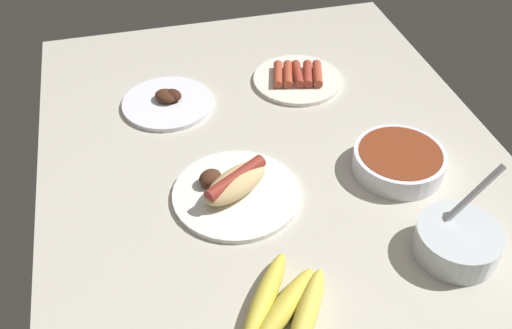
{
  "coord_description": "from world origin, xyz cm",
  "views": [
    {
      "loc": [
        -78.22,
        24.53,
        73.36
      ],
      "look_at": [
        -1.94,
        4.98,
        3.0
      ],
      "focal_mm": 40.15,
      "sensor_mm": 36.0,
      "label": 1
    }
  ],
  "objects": [
    {
      "name": "plate_grilled_meat",
      "position": [
        25.05,
        17.85,
        0.78
      ],
      "size": [
        19.67,
        19.67,
        3.32
      ],
      "color": "white",
      "rests_on": "ground_plane"
    },
    {
      "name": "ground_plane",
      "position": [
        0.0,
        0.0,
        -1.5
      ],
      "size": [
        120.0,
        90.0,
        3.0
      ],
      "primitive_type": "cube",
      "color": "beige"
    },
    {
      "name": "bowl_chili",
      "position": [
        -6.8,
        -21.53,
        2.42
      ],
      "size": [
        17.27,
        17.27,
        4.38
      ],
      "color": "white",
      "rests_on": "ground_plane"
    },
    {
      "name": "banana_bunch",
      "position": [
        -32.08,
        8.16,
        1.75
      ],
      "size": [
        20.96,
        17.23,
        3.76
      ],
      "color": "#E5D14C",
      "rests_on": "ground_plane"
    },
    {
      "name": "plate_sausages",
      "position": [
        26.74,
        -12.18,
        0.98
      ],
      "size": [
        20.24,
        20.24,
        3.05
      ],
      "color": "white",
      "rests_on": "ground_plane"
    },
    {
      "name": "bowl_coleslaw",
      "position": [
        -27.74,
        -21.96,
        2.93
      ],
      "size": [
        13.69,
        14.18,
        14.71
      ],
      "color": "silver",
      "rests_on": "ground_plane"
    },
    {
      "name": "plate_hotdog_assembled",
      "position": [
        -5.91,
        9.91,
        1.83
      ],
      "size": [
        23.15,
        23.15,
        5.61
      ],
      "color": "white",
      "rests_on": "ground_plane"
    }
  ]
}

